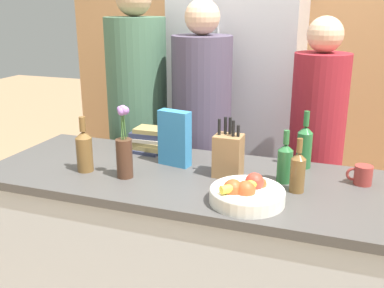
# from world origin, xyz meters

# --- Properties ---
(kitchen_island) EXTENTS (1.88, 0.74, 0.92)m
(kitchen_island) POSITION_xyz_m (0.00, 0.00, 0.46)
(kitchen_island) COLOR silver
(kitchen_island) RESTS_ON ground_plane
(back_wall_wood) EXTENTS (3.08, 0.12, 2.60)m
(back_wall_wood) POSITION_xyz_m (0.00, 1.56, 1.30)
(back_wall_wood) COLOR #AD7A4C
(back_wall_wood) RESTS_ON ground_plane
(refrigerator) EXTENTS (0.83, 0.63, 1.87)m
(refrigerator) POSITION_xyz_m (-0.06, 1.20, 0.93)
(refrigerator) COLOR #B7B7BC
(refrigerator) RESTS_ON ground_plane
(fruit_bowl) EXTENTS (0.30, 0.30, 0.11)m
(fruit_bowl) POSITION_xyz_m (0.34, -0.20, 0.96)
(fruit_bowl) COLOR silver
(fruit_bowl) RESTS_ON kitchen_island
(knife_block) EXTENTS (0.12, 0.11, 0.27)m
(knife_block) POSITION_xyz_m (0.19, 0.05, 1.02)
(knife_block) COLOR olive
(knife_block) RESTS_ON kitchen_island
(flower_vase) EXTENTS (0.07, 0.07, 0.33)m
(flower_vase) POSITION_xyz_m (-0.24, -0.12, 1.04)
(flower_vase) COLOR #4C2D1E
(flower_vase) RESTS_ON kitchen_island
(cereal_box) EXTENTS (0.17, 0.09, 0.27)m
(cereal_box) POSITION_xyz_m (-0.09, 0.11, 1.06)
(cereal_box) COLOR teal
(cereal_box) RESTS_ON kitchen_island
(coffee_mug) EXTENTS (0.11, 0.08, 0.09)m
(coffee_mug) POSITION_xyz_m (0.77, 0.16, 0.96)
(coffee_mug) COLOR #99332D
(coffee_mug) RESTS_ON kitchen_island
(book_stack) EXTENTS (0.21, 0.16, 0.13)m
(book_stack) POSITION_xyz_m (-0.30, 0.25, 0.98)
(book_stack) COLOR #2D334C
(book_stack) RESTS_ON kitchen_island
(bottle_oil) EXTENTS (0.07, 0.07, 0.24)m
(bottle_oil) POSITION_xyz_m (0.44, 0.07, 1.01)
(bottle_oil) COLOR #286633
(bottle_oil) RESTS_ON kitchen_island
(bottle_vinegar) EXTENTS (0.07, 0.07, 0.28)m
(bottle_vinegar) POSITION_xyz_m (0.50, 0.28, 1.03)
(bottle_vinegar) COLOR #286633
(bottle_vinegar) RESTS_ON kitchen_island
(bottle_wine) EXTENTS (0.06, 0.06, 0.23)m
(bottle_wine) POSITION_xyz_m (0.51, -0.02, 1.01)
(bottle_wine) COLOR brown
(bottle_wine) RESTS_ON kitchen_island
(bottle_water) EXTENTS (0.08, 0.08, 0.26)m
(bottle_water) POSITION_xyz_m (-0.46, -0.12, 1.02)
(bottle_water) COLOR brown
(bottle_water) RESTS_ON kitchen_island
(person_at_sink) EXTENTS (0.37, 0.37, 1.81)m
(person_at_sink) POSITION_xyz_m (-0.55, 0.63, 1.02)
(person_at_sink) COLOR #383842
(person_at_sink) RESTS_ON ground_plane
(person_in_blue) EXTENTS (0.35, 0.35, 1.70)m
(person_in_blue) POSITION_xyz_m (-0.13, 0.63, 0.96)
(person_in_blue) COLOR #383842
(person_in_blue) RESTS_ON ground_plane
(person_in_red_tee) EXTENTS (0.30, 0.30, 1.62)m
(person_in_red_tee) POSITION_xyz_m (0.53, 0.66, 0.92)
(person_in_red_tee) COLOR #383842
(person_in_red_tee) RESTS_ON ground_plane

